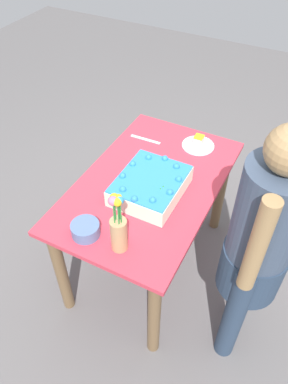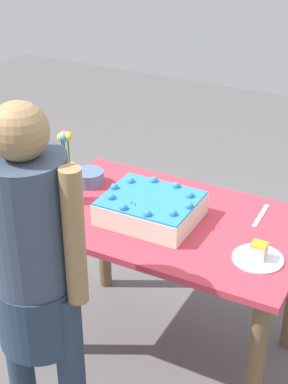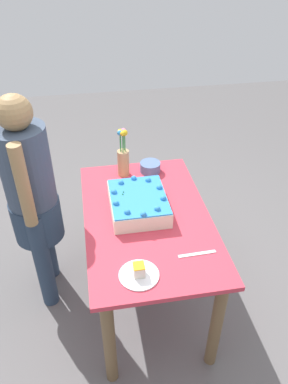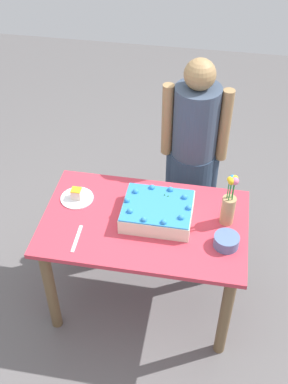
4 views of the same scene
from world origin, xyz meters
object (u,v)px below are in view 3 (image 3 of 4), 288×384
(sheet_cake, at_px, (138,203))
(serving_plate_with_slice, at_px, (139,273))
(person_standing, at_px, (32,194))
(fruit_bowl, at_px, (150,167))
(flower_vase, at_px, (123,157))
(cake_knife, at_px, (197,254))

(sheet_cake, distance_m, serving_plate_with_slice, 0.53)
(sheet_cake, height_order, person_standing, person_standing)
(serving_plate_with_slice, bearing_deg, fruit_bowl, 166.11)
(sheet_cake, xyz_separation_m, flower_vase, (-0.41, -0.04, 0.08))
(serving_plate_with_slice, xyz_separation_m, flower_vase, (-0.93, 0.04, 0.12))
(flower_vase, bearing_deg, serving_plate_with_slice, -2.58)
(sheet_cake, distance_m, cake_knife, 0.50)
(cake_knife, relative_size, person_standing, 0.14)
(cake_knife, bearing_deg, person_standing, -34.80)
(sheet_cake, xyz_separation_m, cake_knife, (0.43, 0.25, -0.05))
(cake_knife, relative_size, flower_vase, 0.60)
(serving_plate_with_slice, distance_m, flower_vase, 0.94)
(person_standing, bearing_deg, flower_vase, 23.27)
(sheet_cake, distance_m, fruit_bowl, 0.44)
(sheet_cake, height_order, fruit_bowl, sheet_cake)
(person_standing, bearing_deg, serving_plate_with_slice, -50.41)
(person_standing, bearing_deg, sheet_cake, -13.35)
(cake_knife, bearing_deg, flower_vase, -72.60)
(serving_plate_with_slice, height_order, person_standing, person_standing)
(sheet_cake, height_order, flower_vase, flower_vase)
(serving_plate_with_slice, distance_m, person_standing, 0.87)
(cake_knife, xyz_separation_m, fruit_bowl, (-0.84, -0.10, 0.03))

